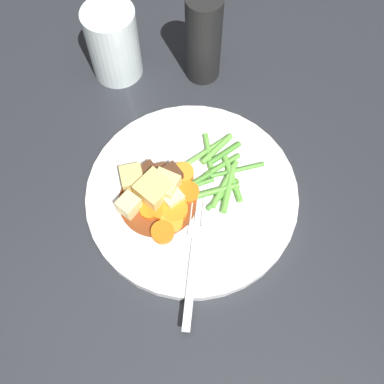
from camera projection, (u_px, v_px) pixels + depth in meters
The scene contains 35 objects.
ground_plane at pixel (192, 197), 0.63m from camera, with size 3.00×3.00×0.00m, color #26282D.
dinner_plate at pixel (192, 194), 0.62m from camera, with size 0.28×0.28×0.02m, color white.
stew_sauce at pixel (158, 200), 0.61m from camera, with size 0.10×0.10×0.00m, color brown.
carrot_slice_0 at pixel (179, 175), 0.62m from camera, with size 0.03×0.03×0.01m, color orange.
carrot_slice_1 at pixel (187, 191), 0.61m from camera, with size 0.03×0.03×0.01m, color orange.
carrot_slice_2 at pixel (172, 222), 0.59m from camera, with size 0.03×0.03×0.01m, color orange.
carrot_slice_3 at pixel (161, 210), 0.60m from camera, with size 0.03×0.03×0.01m, color orange.
carrot_slice_4 at pixel (148, 208), 0.60m from camera, with size 0.03×0.03×0.01m, color orange.
carrot_slice_5 at pixel (163, 232), 0.58m from camera, with size 0.03×0.03×0.01m, color orange.
carrot_slice_6 at pixel (136, 196), 0.61m from camera, with size 0.03×0.03×0.01m, color orange.
carrot_slice_7 at pixel (175, 210), 0.60m from camera, with size 0.03×0.03×0.01m, color orange.
potato_chunk_0 at pixel (173, 199), 0.60m from camera, with size 0.02×0.02×0.02m, color #EAD68C.
potato_chunk_1 at pixel (165, 186), 0.60m from camera, with size 0.03×0.03×0.03m, color #E5CC7A.
potato_chunk_2 at pixel (132, 178), 0.61m from camera, with size 0.03×0.03×0.02m, color #DBBC6B.
potato_chunk_3 at pixel (154, 190), 0.60m from camera, with size 0.04×0.04×0.03m, color #DBBC6B.
potato_chunk_4 at pixel (129, 206), 0.59m from camera, with size 0.02×0.03×0.03m, color #EAD68C.
meat_chunk_0 at pixel (162, 171), 0.62m from camera, with size 0.02×0.02×0.02m, color #56331E.
meat_chunk_1 at pixel (169, 177), 0.61m from camera, with size 0.02×0.03×0.03m, color #4C2B19.
meat_chunk_2 at pixel (149, 173), 0.61m from camera, with size 0.02×0.02×0.02m, color #4C2B19.
green_bean_0 at pixel (225, 184), 0.61m from camera, with size 0.01×0.01×0.08m, color #66AD42.
green_bean_1 at pixel (194, 183), 0.62m from camera, with size 0.01×0.01×0.06m, color #4C8E33.
green_bean_2 at pixel (209, 150), 0.64m from camera, with size 0.01×0.01×0.08m, color #66AD42.
green_bean_3 at pixel (208, 151), 0.64m from camera, with size 0.01×0.01×0.05m, color #66AD42.
green_bean_4 at pixel (223, 195), 0.61m from camera, with size 0.01×0.01×0.06m, color #4C8E33.
green_bean_5 at pixel (216, 149), 0.64m from camera, with size 0.01×0.01×0.06m, color #66AD42.
green_bean_6 at pixel (210, 192), 0.61m from camera, with size 0.01×0.01×0.08m, color #599E38.
green_bean_7 at pixel (228, 189), 0.61m from camera, with size 0.01×0.01×0.07m, color #66AD42.
green_bean_8 at pixel (222, 165), 0.63m from camera, with size 0.01×0.01×0.06m, color #599E38.
green_bean_9 at pixel (224, 154), 0.63m from camera, with size 0.01×0.01×0.06m, color #4C8E33.
green_bean_10 at pixel (191, 186), 0.61m from camera, with size 0.01×0.01×0.07m, color #4C8E33.
green_bean_11 at pixel (232, 179), 0.62m from camera, with size 0.01×0.01×0.07m, color #66AD42.
green_bean_12 at pixel (239, 173), 0.62m from camera, with size 0.01×0.01×0.08m, color #4C8E33.
fork at pixel (194, 255), 0.57m from camera, with size 0.11×0.15×0.00m.
water_glass at pixel (116, 42), 0.67m from camera, with size 0.08×0.08×0.11m, color silver.
pepper_mill at pixel (203, 39), 0.66m from camera, with size 0.05×0.05×0.14m, color black.
Camera 1 is at (0.12, 0.24, 0.57)m, focal length 43.06 mm.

